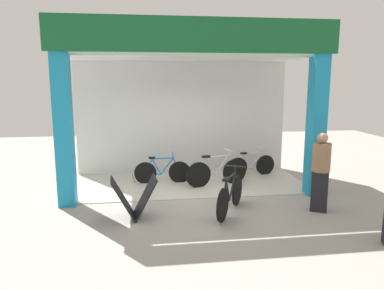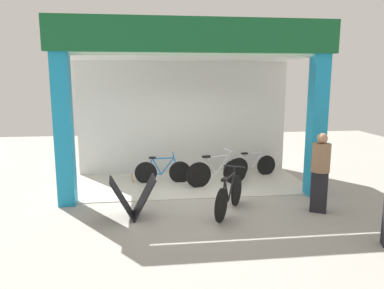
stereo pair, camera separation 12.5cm
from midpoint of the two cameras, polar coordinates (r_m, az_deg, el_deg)
ground_plane at (r=8.43m, az=0.96°, el=-8.47°), size 19.88×19.88×0.00m
shop_facade at (r=9.38m, az=-0.18°, el=6.70°), size 6.14×2.83×3.94m
bicycle_inside_0 at (r=9.61m, az=-4.18°, el=-4.16°), size 1.46×0.40×0.80m
bicycle_inside_1 at (r=10.37m, az=9.68°, el=-3.22°), size 1.42×0.44×0.80m
bicycle_inside_2 at (r=9.37m, az=4.27°, el=-4.24°), size 1.63×0.52×0.92m
bicycle_parked_0 at (r=7.55m, az=6.27°, el=-7.88°), size 0.88×1.47×0.92m
sandwich_board_sign at (r=7.34m, az=-8.65°, el=-8.13°), size 0.92×0.66×0.82m
pedestrian_0 at (r=7.91m, az=19.68°, el=-3.94°), size 0.49×0.49×1.63m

